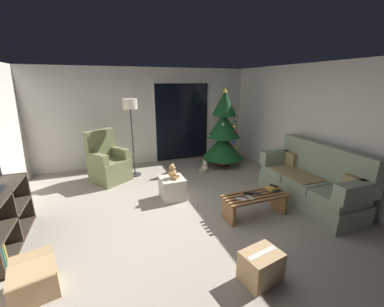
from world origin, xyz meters
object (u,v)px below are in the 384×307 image
object	(u,v)px
cell_phone	(274,186)
teddy_bear_honey	(173,172)
remote_silver	(250,198)
armchair	(108,163)
couch	(311,182)
cardboard_box_taped_mid_floor	(261,267)
coffee_table	(255,202)
remote_white	(241,199)
christmas_tree	(223,133)
remote_black	(249,194)
teddy_bear_cream_by_tree	(205,167)
floor_lamp	(130,112)
remote_graphite	(256,193)
cardboard_box_open_near_shelf	(34,282)
book_stack	(273,189)
ottoman	(173,188)

from	to	relation	value
cell_phone	teddy_bear_honey	size ratio (longest dim) A/B	0.50
remote_silver	armchair	distance (m)	3.21
couch	cardboard_box_taped_mid_floor	size ratio (longest dim) A/B	4.11
coffee_table	remote_white	bearing A→B (deg)	-168.18
remote_silver	teddy_bear_honey	xyz separation A→B (m)	(-0.93, 1.14, 0.15)
christmas_tree	coffee_table	bearing A→B (deg)	-105.48
remote_black	cell_phone	xyz separation A→B (m)	(0.48, -0.01, 0.07)
remote_black	christmas_tree	distance (m)	2.52
couch	remote_white	size ratio (longest dim) A/B	12.54
armchair	teddy_bear_cream_by_tree	distance (m)	2.26
remote_black	armchair	size ratio (longest dim) A/B	0.14
teddy_bear_cream_by_tree	couch	bearing A→B (deg)	-60.88
cell_phone	remote_white	bearing A→B (deg)	167.78
remote_black	teddy_bear_cream_by_tree	world-z (taller)	remote_black
coffee_table	armchair	bearing A→B (deg)	132.19
floor_lamp	cardboard_box_taped_mid_floor	xyz separation A→B (m)	(0.87, -3.69, -1.33)
remote_graphite	remote_black	xyz separation A→B (m)	(-0.11, 0.03, 0.00)
armchair	couch	bearing A→B (deg)	-35.02
remote_black	remote_white	xyz separation A→B (m)	(-0.22, -0.12, 0.00)
couch	teddy_bear_honey	world-z (taller)	couch
remote_silver	christmas_tree	world-z (taller)	christmas_tree
coffee_table	teddy_bear_cream_by_tree	world-z (taller)	coffee_table
armchair	remote_graphite	bearing A→B (deg)	-47.22
remote_graphite	remote_black	bearing A→B (deg)	-77.94
christmas_tree	cardboard_box_taped_mid_floor	xyz separation A→B (m)	(-1.40, -3.57, -0.71)
couch	cell_phone	distance (m)	0.83
armchair	teddy_bear_honey	size ratio (longest dim) A/B	3.96
cardboard_box_open_near_shelf	teddy_bear_honey	bearing A→B (deg)	38.75
book_stack	floor_lamp	distance (m)	3.36
christmas_tree	cardboard_box_open_near_shelf	size ratio (longest dim) A/B	3.31
cardboard_box_taped_mid_floor	armchair	bearing A→B (deg)	112.08
floor_lamp	cardboard_box_taped_mid_floor	world-z (taller)	floor_lamp
remote_silver	book_stack	distance (m)	0.53
book_stack	cell_phone	size ratio (longest dim) A/B	1.68
remote_white	ottoman	xyz separation A→B (m)	(-0.79, 1.14, -0.18)
cardboard_box_open_near_shelf	cardboard_box_taped_mid_floor	world-z (taller)	cardboard_box_open_near_shelf
remote_graphite	remote_black	size ratio (longest dim) A/B	1.00
teddy_bear_honey	ottoman	bearing A→B (deg)	135.64
coffee_table	cardboard_box_taped_mid_floor	bearing A→B (deg)	-122.24
remote_graphite	cardboard_box_open_near_shelf	xyz separation A→B (m)	(-3.06, -0.53, -0.22)
armchair	book_stack	bearing A→B (deg)	-43.05
remote_white	cell_phone	world-z (taller)	cell_phone
book_stack	teddy_bear_cream_by_tree	distance (m)	2.16
ottoman	teddy_bear_cream_by_tree	world-z (taller)	ottoman
coffee_table	couch	bearing A→B (deg)	1.34
coffee_table	cardboard_box_open_near_shelf	bearing A→B (deg)	-170.64
cell_phone	armchair	world-z (taller)	armchair
book_stack	cardboard_box_open_near_shelf	bearing A→B (deg)	-171.07
ottoman	floor_lamp	bearing A→B (deg)	109.44
coffee_table	armchair	size ratio (longest dim) A/B	0.97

